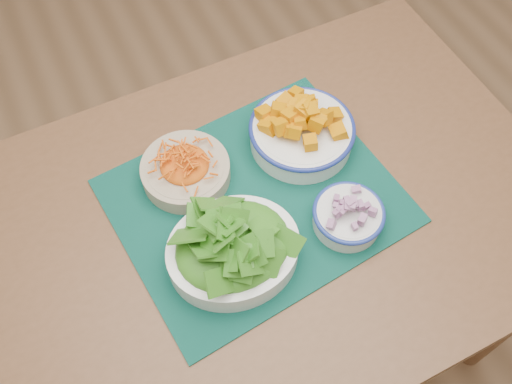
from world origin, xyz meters
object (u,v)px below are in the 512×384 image
carrot_bowl (185,167)px  onion_bowl (349,214)px  squash_bowl (302,128)px  lettuce_bowl (233,245)px  placemat (256,201)px  table (258,239)px

carrot_bowl → onion_bowl: same height
squash_bowl → lettuce_bowl: lettuce_bowl is taller
placemat → onion_bowl: onion_bowl is taller
table → onion_bowl: 0.22m
onion_bowl → lettuce_bowl: bearing=173.1°
table → squash_bowl: bearing=36.1°
squash_bowl → onion_bowl: 0.21m
table → squash_bowl: squash_bowl is taller
carrot_bowl → squash_bowl: (0.24, -0.02, 0.02)m
table → lettuce_bowl: bearing=-142.5°
placemat → lettuce_bowl: bearing=-139.8°
placemat → lettuce_bowl: lettuce_bowl is taller
carrot_bowl → lettuce_bowl: (0.01, -0.20, 0.02)m
lettuce_bowl → squash_bowl: bearing=42.3°
placemat → carrot_bowl: 0.15m
placemat → lettuce_bowl: 0.14m
placemat → squash_bowl: squash_bowl is taller
table → carrot_bowl: (-0.09, 0.14, 0.14)m
placemat → table: bearing=-114.1°
placemat → squash_bowl: (0.14, 0.08, 0.05)m
carrot_bowl → lettuce_bowl: 0.20m
squash_bowl → onion_bowl: size_ratio=1.32×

